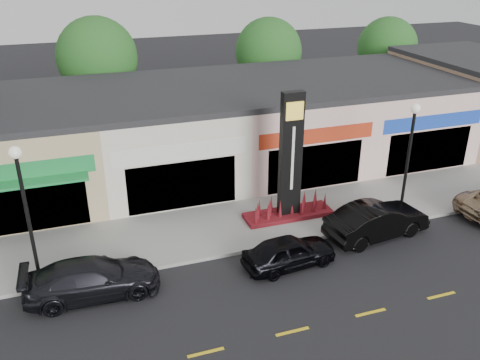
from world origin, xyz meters
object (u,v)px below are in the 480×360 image
Objects in this scene: lamp_east_near at (409,150)px; pylon_sign at (290,175)px; lamp_west_near at (25,203)px; car_black_sedan at (289,252)px; car_dark_sedan at (92,278)px; car_black_conv at (377,221)px.

lamp_east_near is 5.42m from pylon_sign.
car_black_sedan is at bearing -11.27° from lamp_west_near.
car_black_sedan is (7.57, -0.60, -0.06)m from car_dark_sedan.
lamp_east_near reaches higher than car_black_sedan.
car_black_sedan is 4.67m from car_black_conv.
lamp_west_near is at bearing 57.17° from car_dark_sedan.
car_black_sedan is at bearing 93.46° from car_black_conv.
lamp_east_near is at bearing -83.36° from car_dark_sedan.
lamp_west_near is 1.00× the size of lamp_east_near.
pylon_sign is (-5.00, 1.70, -1.20)m from lamp_east_near.
lamp_west_near reaches higher than car_dark_sedan.
lamp_east_near is (16.00, 0.00, 0.00)m from lamp_west_near.
car_dark_sedan is 1.28× the size of car_black_sedan.
car_black_sedan is (-1.55, -3.58, -1.62)m from pylon_sign.
car_black_sedan is at bearing -113.36° from pylon_sign.
car_dark_sedan is at bearing -34.28° from lamp_west_near.
lamp_east_near is at bearing -18.75° from pylon_sign.
lamp_east_near is 3.48m from car_black_conv.
car_dark_sedan is at bearing 83.92° from car_black_conv.
pylon_sign reaches higher than car_dark_sedan.
car_dark_sedan is (-9.12, -2.98, -1.57)m from pylon_sign.
car_black_conv is (3.04, -2.70, -1.49)m from pylon_sign.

